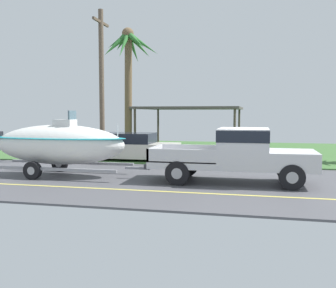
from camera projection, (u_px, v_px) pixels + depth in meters
name	position (u px, v px, depth m)	size (l,w,h in m)	color
ground	(248.00, 157.00, 21.09)	(36.00, 22.00, 0.11)	#4C4C51
pickup_truck_towing	(242.00, 153.00, 13.09)	(5.70, 2.09, 1.85)	silver
boat_on_trailer	(59.00, 144.00, 14.60)	(6.43, 2.19, 2.45)	gray
parked_sedan_near	(131.00, 147.00, 19.18)	(4.59, 1.88, 1.38)	beige
carport_awning	(191.00, 109.00, 24.70)	(6.29, 5.97, 2.74)	#4C4238
palm_tree_near_left	(129.00, 61.00, 22.55)	(3.18, 3.18, 7.30)	brown
utility_pole	(102.00, 83.00, 18.77)	(0.24, 1.80, 7.30)	brown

